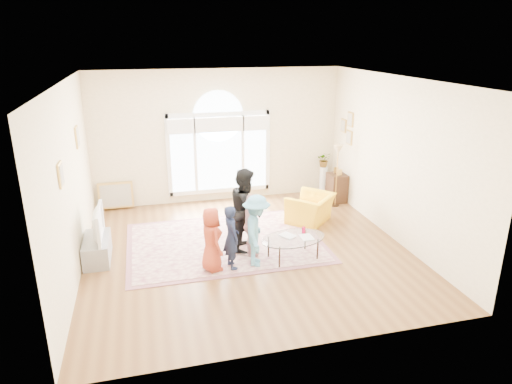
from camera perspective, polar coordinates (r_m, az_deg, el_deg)
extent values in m
plane|color=brown|center=(8.84, -1.09, -7.27)|extent=(6.00, 6.00, 0.00)
plane|color=beige|center=(11.12, -4.71, 6.91)|extent=(6.00, 0.00, 6.00)
plane|color=beige|center=(5.55, 5.93, -5.67)|extent=(6.00, 0.00, 6.00)
plane|color=beige|center=(8.15, -22.16, 1.09)|extent=(0.00, 6.00, 6.00)
plane|color=beige|center=(9.38, 17.03, 3.88)|extent=(0.00, 6.00, 6.00)
plane|color=white|center=(7.96, -1.24, 13.86)|extent=(6.00, 6.00, 0.00)
cube|color=white|center=(11.44, -4.49, 0.24)|extent=(2.50, 0.08, 0.10)
cube|color=white|center=(10.98, -4.75, 9.68)|extent=(2.50, 0.08, 0.10)
cube|color=white|center=(11.04, -10.88, 4.41)|extent=(0.10, 0.08, 2.00)
cube|color=white|center=(11.43, 1.45, 5.24)|extent=(0.10, 0.08, 2.00)
cube|color=#C6E2FF|center=(11.06, -9.20, 4.54)|extent=(0.55, 0.02, 1.80)
cube|color=#C6E2FF|center=(11.35, -0.14, 5.15)|extent=(0.55, 0.02, 1.80)
cube|color=#C6E2FF|center=(11.17, -4.62, 4.86)|extent=(1.10, 0.02, 1.80)
cylinder|color=#C6E2FF|center=(10.99, -4.74, 9.42)|extent=(1.20, 0.02, 1.20)
cube|color=white|center=(11.08, -7.60, 4.64)|extent=(0.07, 0.04, 1.80)
cube|color=white|center=(11.27, -1.66, 5.04)|extent=(0.07, 0.04, 1.80)
cube|color=white|center=(10.83, -9.36, 8.13)|extent=(0.65, 0.12, 0.35)
cube|color=white|center=(10.94, -4.64, 8.43)|extent=(1.20, 0.12, 0.35)
cube|color=white|center=(11.12, -0.04, 8.66)|extent=(0.65, 0.12, 0.35)
cube|color=tan|center=(9.28, -21.47, 6.42)|extent=(0.03, 0.34, 0.40)
cube|color=#ADA38E|center=(9.28, -21.36, 6.43)|extent=(0.01, 0.28, 0.34)
cube|color=tan|center=(7.19, -23.24, 2.01)|extent=(0.03, 0.30, 0.36)
cube|color=#ADA38E|center=(7.18, -23.10, 2.02)|extent=(0.01, 0.24, 0.30)
cube|color=tan|center=(11.04, 11.73, 8.88)|extent=(0.03, 0.28, 0.34)
cube|color=#ADA38E|center=(11.03, 11.65, 8.88)|extent=(0.01, 0.22, 0.28)
cube|color=tan|center=(11.12, 11.58, 6.70)|extent=(0.03, 0.28, 0.34)
cube|color=#ADA38E|center=(11.11, 11.50, 6.69)|extent=(0.01, 0.22, 0.28)
cube|color=tan|center=(11.38, 10.90, 8.15)|extent=(0.03, 0.26, 0.32)
cube|color=#ADA38E|center=(11.38, 10.82, 8.15)|extent=(0.01, 0.20, 0.26)
cube|color=beige|center=(9.16, -3.89, -6.28)|extent=(3.60, 2.60, 0.02)
cube|color=#85525A|center=(9.16, -3.89, -6.30)|extent=(3.80, 2.80, 0.01)
cube|color=gray|center=(8.89, -19.23, -6.75)|extent=(0.45, 1.00, 0.42)
imported|color=black|center=(8.69, -19.58, -3.79)|extent=(0.13, 1.00, 0.58)
cube|color=#54AEDA|center=(8.68, -18.99, -3.74)|extent=(0.02, 0.82, 0.47)
ellipsoid|color=silver|center=(8.37, 4.68, -5.79)|extent=(1.35, 0.99, 0.02)
cylinder|color=black|center=(8.82, 6.18, -6.02)|extent=(0.03, 0.03, 0.40)
cylinder|color=black|center=(8.48, 1.57, -6.97)|extent=(0.03, 0.03, 0.40)
cylinder|color=black|center=(8.47, 7.71, -7.16)|extent=(0.03, 0.03, 0.40)
cylinder|color=black|center=(8.12, 2.96, -8.22)|extent=(0.03, 0.03, 0.40)
imported|color=#B2A58C|center=(8.34, 3.48, -5.70)|extent=(0.33, 0.36, 0.03)
imported|color=#B2A58C|center=(8.35, 5.65, -5.75)|extent=(0.21, 0.29, 0.02)
cylinder|color=#C90B3A|center=(8.56, 5.97, -4.74)|extent=(0.07, 0.07, 0.12)
imported|color=yellow|center=(10.09, 6.81, -2.07)|extent=(1.27, 1.27, 0.62)
cube|color=black|center=(11.45, 10.05, 0.56)|extent=(0.40, 0.50, 0.70)
cylinder|color=black|center=(11.24, 9.83, -1.63)|extent=(0.20, 0.20, 0.02)
cylinder|color=#AC7F35|center=(11.02, 10.02, 1.61)|extent=(0.02, 0.02, 1.35)
cone|color=#CCB284|center=(10.83, 10.24, 5.27)|extent=(0.26, 0.26, 0.22)
cylinder|color=white|center=(12.01, 8.40, 1.52)|extent=(0.20, 0.20, 0.70)
imported|color=#33722D|center=(11.86, 8.52, 4.02)|extent=(0.42, 0.39, 0.39)
cube|color=tan|center=(11.34, -16.94, -2.05)|extent=(0.80, 0.14, 0.62)
imported|color=#A73A23|center=(7.91, -5.60, -5.91)|extent=(0.49, 0.63, 1.15)
imported|color=#19213D|center=(7.96, -3.10, -5.64)|extent=(0.34, 0.46, 1.15)
imported|color=black|center=(8.60, -1.26, -2.15)|extent=(0.84, 0.93, 1.58)
imported|color=#C78D91|center=(8.39, -0.61, -4.15)|extent=(0.49, 0.75, 1.18)
imported|color=#58A0C2|center=(8.02, 0.07, -4.84)|extent=(0.70, 0.94, 1.30)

